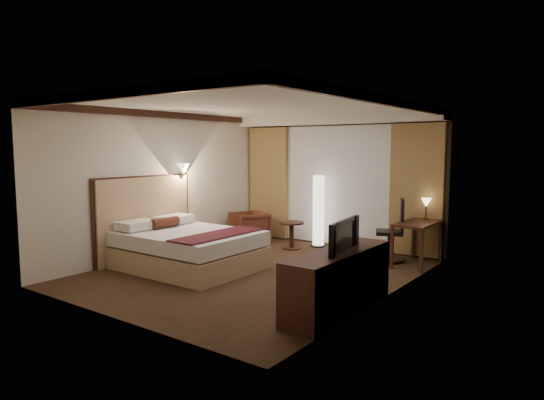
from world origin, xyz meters
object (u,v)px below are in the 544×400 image
Objects in this scene: bed at (189,249)px; armchair at (249,226)px; side_table at (291,235)px; dresser at (338,281)px; television at (337,228)px; floor_lamp at (318,211)px; desk at (417,243)px; office_chair at (389,230)px.

armchair is at bearing 103.43° from bed.
side_table is 3.76m from dresser.
television is (2.52, -2.76, 0.77)m from side_table.
bed is 2.38m from side_table.
floor_lamp is 1.33× the size of desk.
floor_lamp is (0.32, 0.52, 0.47)m from side_table.
bed is 2.99m from floor_lamp.
floor_lamp reaches higher than armchair.
television is (2.21, -3.28, 0.30)m from floor_lamp.
dresser is at bearing -9.56° from armchair.
armchair reaches higher than side_table.
desk is at bearing -8.68° from floor_lamp.
desk is (2.50, 0.19, 0.10)m from side_table.
television is at bearing -9.78° from armchair.
television is at bearing -104.26° from office_chair.
bed is at bearing -49.00° from armchair.
armchair is 0.75× the size of television.
side_table is 3.82m from television.
side_table is 0.28× the size of dresser.
side_table is at bearing 77.15° from bed.
side_table is at bearing 28.10° from armchair.
armchair reaches higher than bed.
dresser is 0.66m from television.
dresser reaches higher than side_table.
armchair is 0.37× the size of dresser.
television is at bearing -47.57° from side_table.
bed is 2.37m from armchair.
desk reaches higher than bed.
dresser is 2.03× the size of television.
floor_lamp is 3.99m from dresser.
floor_lamp is at bearing 124.29° from dresser.
floor_lamp is at bearing 73.40° from bed.
bed is at bearing 73.45° from television.
office_chair reaches higher than dresser.
armchair is at bearing -159.26° from floor_lamp.
armchair is 4.58m from television.
armchair is at bearing 142.88° from dresser.
television reaches higher than armchair.
armchair is 1.33× the size of side_table.
bed reaches higher than side_table.
side_table is at bearing 159.53° from office_chair.
office_chair is at bearing 44.02° from bed.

